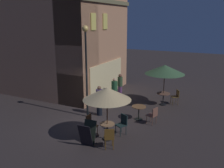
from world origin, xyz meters
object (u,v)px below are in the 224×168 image
street_lamp_near_corner (86,57)px  cafe_chair_0 (109,137)px  cafe_table_0 (107,129)px  cafe_chair_2 (90,123)px  menu_sandwich_board (87,134)px  cafe_chair_3 (176,96)px  patio_umbrella_0 (107,94)px  cafe_chair_1 (122,123)px  cafe_table_2 (139,110)px  patio_umbrella_1 (165,70)px  cafe_table_1 (163,96)px  cafe_chair_4 (153,114)px  patron_standing_2 (114,92)px  patron_standing_0 (99,101)px  patron_standing_1 (120,87)px

street_lamp_near_corner → cafe_chair_0: street_lamp_near_corner is taller
cafe_table_0 → cafe_chair_2: size_ratio=0.75×
menu_sandwich_board → street_lamp_near_corner: bearing=28.1°
menu_sandwich_board → cafe_chair_3: size_ratio=1.09×
patio_umbrella_0 → cafe_chair_1: patio_umbrella_0 is taller
cafe_chair_1 → cafe_table_2: bearing=-156.3°
cafe_chair_0 → cafe_chair_2: size_ratio=0.92×
cafe_table_0 → cafe_chair_1: bearing=-26.6°
patio_umbrella_1 → cafe_chair_3: (0.43, -0.68, -1.63)m
cafe_table_0 → cafe_chair_3: 6.09m
cafe_chair_2 → cafe_chair_3: 6.37m
patio_umbrella_1 → cafe_chair_1: patio_umbrella_1 is taller
menu_sandwich_board → cafe_chair_3: menu_sandwich_board is taller
menu_sandwich_board → cafe_chair_1: size_ratio=1.07×
street_lamp_near_corner → patio_umbrella_0: street_lamp_near_corner is taller
cafe_table_1 → cafe_chair_2: cafe_chair_2 is taller
cafe_table_2 → cafe_chair_4: bearing=-106.4°
cafe_table_0 → patron_standing_2: patron_standing_2 is taller
patio_umbrella_1 → cafe_chair_2: (-5.40, 1.88, -1.61)m
cafe_table_2 → cafe_chair_4: 0.87m
menu_sandwich_board → patio_umbrella_0: patio_umbrella_0 is taller
patio_umbrella_0 → cafe_chair_1: size_ratio=2.55×
cafe_chair_4 → patron_standing_0: 2.97m
patio_umbrella_1 → cafe_chair_1: (-4.65, 0.66, -1.64)m
cafe_table_1 → cafe_chair_1: cafe_chair_1 is taller
cafe_table_2 → cafe_chair_1: size_ratio=0.81×
cafe_chair_1 → cafe_chair_3: cafe_chair_1 is taller
cafe_chair_1 → cafe_table_1: bearing=-161.6°
cafe_table_1 → cafe_table_0: bearing=169.1°
patron_standing_1 → patio_umbrella_0: bearing=76.6°
menu_sandwich_board → patron_standing_1: (5.75, 1.11, 0.39)m
cafe_table_1 → cafe_chair_3: bearing=-57.5°
menu_sandwich_board → patron_standing_2: size_ratio=0.57×
patron_standing_0 → patron_standing_1: (2.67, -0.02, 0.08)m
menu_sandwich_board → cafe_chair_0: (0.10, -0.95, 0.04)m
patio_umbrella_1 → patron_standing_2: 3.24m
cafe_table_2 → patio_umbrella_0: (-2.65, 0.47, 1.54)m
patron_standing_0 → patio_umbrella_0: bearing=161.0°
patio_umbrella_0 → cafe_chair_2: bearing=89.4°
cafe_table_0 → cafe_chair_1: (0.76, -0.38, 0.05)m
patio_umbrella_0 → patron_standing_2: (3.97, 1.54, -1.21)m
cafe_table_2 → patron_standing_1: 3.14m
cafe_table_0 → cafe_chair_3: size_ratio=0.82×
menu_sandwich_board → cafe_chair_2: size_ratio=1.00×
cafe_chair_0 → cafe_chair_3: cafe_chair_0 is taller
street_lamp_near_corner → patron_standing_2: 3.21m
patio_umbrella_0 → cafe_chair_0: bearing=-147.6°
cafe_table_1 → cafe_chair_3: (0.43, -0.68, -0.00)m
patron_standing_2 → cafe_table_0: bearing=-13.7°
menu_sandwich_board → cafe_chair_2: 0.87m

